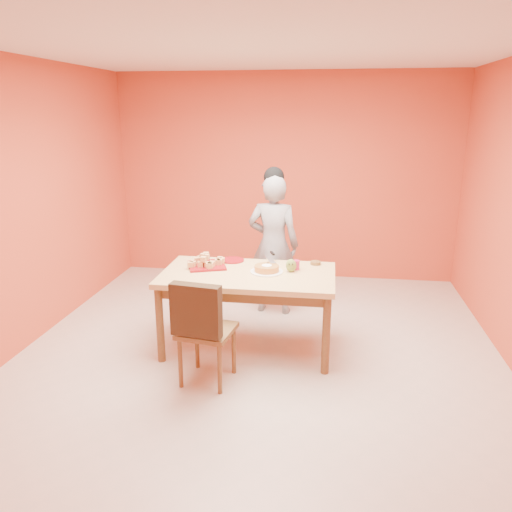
# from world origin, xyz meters

# --- Properties ---
(floor) EXTENTS (5.00, 5.00, 0.00)m
(floor) POSITION_xyz_m (0.00, 0.00, 0.00)
(floor) COLOR beige
(floor) RESTS_ON ground
(ceiling) EXTENTS (5.00, 5.00, 0.00)m
(ceiling) POSITION_xyz_m (0.00, 0.00, 2.70)
(ceiling) COLOR silver
(ceiling) RESTS_ON wall_back
(wall_back) EXTENTS (4.50, 0.00, 4.50)m
(wall_back) POSITION_xyz_m (0.00, 2.50, 1.35)
(wall_back) COLOR #C5492D
(wall_back) RESTS_ON floor
(wall_left) EXTENTS (0.00, 5.00, 5.00)m
(wall_left) POSITION_xyz_m (-2.25, 0.00, 1.35)
(wall_left) COLOR #C5492D
(wall_left) RESTS_ON floor
(dining_table) EXTENTS (1.60, 0.90, 0.76)m
(dining_table) POSITION_xyz_m (-0.12, 0.21, 0.67)
(dining_table) COLOR #E7C679
(dining_table) RESTS_ON floor
(dining_chair) EXTENTS (0.49, 0.55, 0.93)m
(dining_chair) POSITION_xyz_m (-0.36, -0.47, 0.48)
(dining_chair) COLOR brown
(dining_chair) RESTS_ON floor
(pastry_pile) EXTENTS (0.31, 0.31, 0.10)m
(pastry_pile) POSITION_xyz_m (-0.55, 0.33, 0.83)
(pastry_pile) COLOR #E3A661
(pastry_pile) RESTS_ON pastry_platter
(person) EXTENTS (0.60, 0.42, 1.56)m
(person) POSITION_xyz_m (0.01, 1.15, 0.78)
(person) COLOR gray
(person) RESTS_ON floor
(pastry_platter) EXTENTS (0.44, 0.44, 0.02)m
(pastry_platter) POSITION_xyz_m (-0.55, 0.33, 0.77)
(pastry_platter) COLOR maroon
(pastry_platter) RESTS_ON dining_table
(red_dinner_plate) EXTENTS (0.26, 0.26, 0.01)m
(red_dinner_plate) POSITION_xyz_m (-0.34, 0.56, 0.77)
(red_dinner_plate) COLOR maroon
(red_dinner_plate) RESTS_ON dining_table
(white_cake_plate) EXTENTS (0.32, 0.32, 0.01)m
(white_cake_plate) POSITION_xyz_m (0.05, 0.24, 0.77)
(white_cake_plate) COLOR white
(white_cake_plate) RESTS_ON dining_table
(sponge_cake) EXTENTS (0.27, 0.27, 0.05)m
(sponge_cake) POSITION_xyz_m (0.05, 0.24, 0.80)
(sponge_cake) COLOR #C66B33
(sponge_cake) RESTS_ON white_cake_plate
(cake_server) EXTENTS (0.15, 0.27, 0.01)m
(cake_server) POSITION_xyz_m (0.06, 0.42, 0.83)
(cake_server) COLOR white
(cake_server) RESTS_ON sponge_cake
(egg_ornament) EXTENTS (0.11, 0.10, 0.12)m
(egg_ornament) POSITION_xyz_m (0.27, 0.29, 0.82)
(egg_ornament) COLOR olive
(egg_ornament) RESTS_ON dining_table
(magenta_glass) EXTENTS (0.08, 0.08, 0.09)m
(magenta_glass) POSITION_xyz_m (0.32, 0.36, 0.81)
(magenta_glass) COLOR #BD1C52
(magenta_glass) RESTS_ON dining_table
(checker_tin) EXTENTS (0.13, 0.13, 0.03)m
(checker_tin) POSITION_xyz_m (0.49, 0.56, 0.78)
(checker_tin) COLOR #361F0E
(checker_tin) RESTS_ON dining_table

